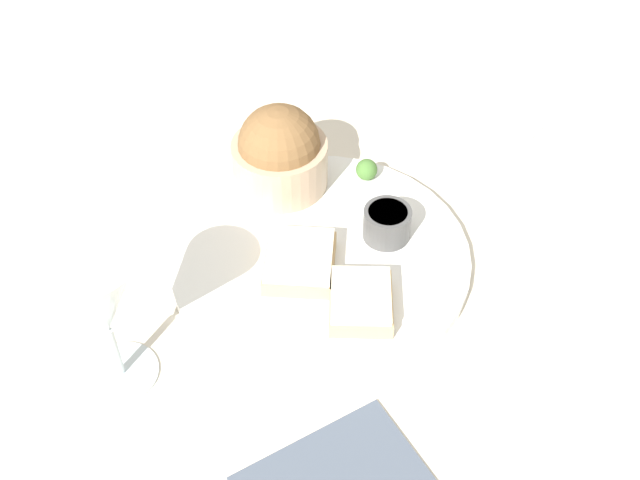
{
  "coord_description": "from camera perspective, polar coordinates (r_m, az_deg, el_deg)",
  "views": [
    {
      "loc": [
        -0.52,
        -0.3,
        0.66
      ],
      "look_at": [
        0.0,
        0.0,
        0.03
      ],
      "focal_mm": 45.0,
      "sensor_mm": 36.0,
      "label": 1
    }
  ],
  "objects": [
    {
      "name": "ground_plane",
      "position": [
        0.89,
        0.0,
        -1.52
      ],
      "size": [
        4.0,
        4.0,
        0.0
      ],
      "primitive_type": "plane",
      "color": "beige"
    },
    {
      "name": "dinner_plate",
      "position": [
        0.89,
        0.0,
        -1.21
      ],
      "size": [
        0.33,
        0.33,
        0.01
      ],
      "color": "white",
      "rests_on": "ground_plane"
    },
    {
      "name": "salad_bowl",
      "position": [
        0.94,
        -2.89,
        6.18
      ],
      "size": [
        0.11,
        0.11,
        0.11
      ],
      "color": "tan",
      "rests_on": "dinner_plate"
    },
    {
      "name": "sauce_ramekin",
      "position": [
        0.89,
        4.79,
        1.28
      ],
      "size": [
        0.05,
        0.05,
        0.04
      ],
      "color": "#4C4C4C",
      "rests_on": "dinner_plate"
    },
    {
      "name": "cheese_toast_near",
      "position": [
        0.86,
        -1.46,
        -1.5
      ],
      "size": [
        0.11,
        0.1,
        0.03
      ],
      "color": "tan",
      "rests_on": "dinner_plate"
    },
    {
      "name": "cheese_toast_far",
      "position": [
        0.82,
        2.91,
        -4.36
      ],
      "size": [
        0.1,
        0.09,
        0.03
      ],
      "color": "tan",
      "rests_on": "dinner_plate"
    },
    {
      "name": "wine_glass",
      "position": [
        0.74,
        -15.41,
        -4.23
      ],
      "size": [
        0.08,
        0.08,
        0.16
      ],
      "color": "silver",
      "rests_on": "ground_plane"
    },
    {
      "name": "garnish",
      "position": [
        0.96,
        3.33,
        5.02
      ],
      "size": [
        0.03,
        0.03,
        0.03
      ],
      "color": "#477533",
      "rests_on": "dinner_plate"
    },
    {
      "name": "fork",
      "position": [
        1.03,
        12.93,
        5.29
      ],
      "size": [
        0.2,
        0.04,
        0.01
      ],
      "color": "silver",
      "rests_on": "ground_plane"
    }
  ]
}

